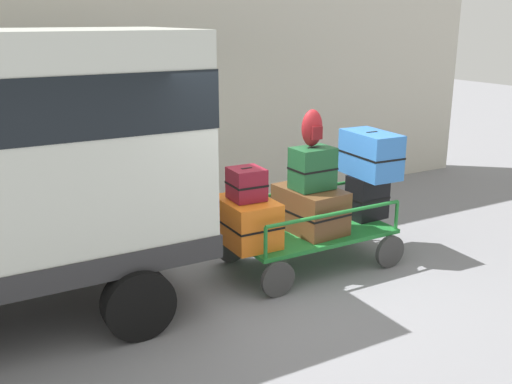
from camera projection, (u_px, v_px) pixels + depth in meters
The scene contains 11 objects.
ground_plane at pixel (260, 279), 6.99m from camera, with size 40.00×40.00×0.00m, color gray.
building_wall at pixel (162, 51), 8.70m from camera, with size 12.00×0.38×5.00m.
luggage_cart at pixel (310, 237), 7.29m from camera, with size 2.03×1.17×0.46m.
cart_railing at pixel (311, 206), 7.18m from camera, with size 1.91×1.03×0.38m.
suitcase_left_bottom at pixel (247, 222), 6.76m from camera, with size 0.56×0.78×0.53m.
suitcase_left_middle at pixel (247, 184), 6.64m from camera, with size 0.39×0.40×0.37m.
suitcase_midleft_bottom at pixel (310, 209), 7.21m from camera, with size 0.64×0.92×0.53m.
suitcase_midleft_middle at pixel (313, 168), 7.03m from camera, with size 0.50×0.38×0.51m.
suitcase_center_bottom at pixel (367, 197), 7.62m from camera, with size 0.49×0.37×0.57m.
suitcase_center_middle at pixel (371, 154), 7.44m from camera, with size 0.49×0.83×0.57m.
backpack at pixel (312, 128), 6.95m from camera, with size 0.27×0.22×0.44m.
Camera 1 is at (-3.20, -5.55, 2.98)m, focal length 41.36 mm.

